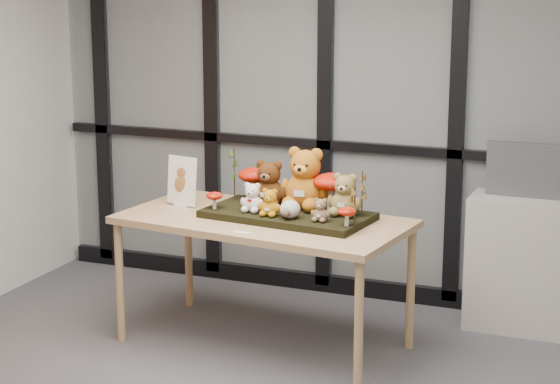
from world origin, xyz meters
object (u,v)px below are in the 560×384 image
at_px(mushroom_back_right, 331,190).
at_px(monitor, 526,170).
at_px(diorama_tray, 288,215).
at_px(bear_beige_small, 321,208).
at_px(bear_brown_medium, 269,181).
at_px(sign_holder, 182,183).
at_px(mushroom_back_left, 254,182).
at_px(mushroom_front_right, 347,216).
at_px(bear_small_yellow, 270,201).
at_px(display_table, 264,229).
at_px(bear_tan_back, 345,192).
at_px(plush_cream_hedgehog, 290,208).
at_px(mushroom_front_left, 214,199).
at_px(bear_white_bow, 252,196).
at_px(cabinet, 520,263).
at_px(bear_pooh_yellow, 306,175).

height_order(mushroom_back_right, monitor, monitor).
xyz_separation_m(diorama_tray, bear_beige_small, (0.25, -0.14, 0.10)).
relative_size(bear_brown_medium, sign_holder, 1.00).
bearing_deg(mushroom_back_left, diorama_tray, -33.82).
relative_size(diorama_tray, mushroom_front_right, 8.22).
bearing_deg(bear_small_yellow, monitor, 43.29).
bearing_deg(mushroom_front_right, monitor, 50.89).
height_order(display_table, mushroom_front_right, mushroom_front_right).
distance_m(diorama_tray, bear_tan_back, 0.38).
bearing_deg(plush_cream_hedgehog, mushroom_back_right, 65.67).
relative_size(mushroom_back_left, mushroom_front_left, 2.00).
bearing_deg(mushroom_front_right, bear_brown_medium, 155.22).
bearing_deg(display_table, bear_tan_back, 18.66).
bearing_deg(mushroom_front_left, display_table, 8.96).
bearing_deg(mushroom_front_left, bear_white_bow, 4.21).
xyz_separation_m(sign_holder, cabinet, (1.97, 0.77, -0.51)).
bearing_deg(bear_small_yellow, mushroom_back_left, 133.06).
distance_m(bear_white_bow, monitor, 1.70).
bearing_deg(mushroom_front_right, bear_tan_back, 110.83).
bearing_deg(bear_small_yellow, bear_tan_back, 31.07).
bearing_deg(plush_cream_hedgehog, bear_beige_small, 8.50).
bearing_deg(bear_white_bow, diorama_tray, 28.80).
height_order(bear_tan_back, mushroom_front_right, bear_tan_back).
bearing_deg(bear_small_yellow, display_table, 139.64).
relative_size(mushroom_back_left, sign_holder, 0.72).
bearing_deg(bear_brown_medium, mushroom_back_left, 149.32).
bearing_deg(monitor, mushroom_back_right, -145.01).
relative_size(mushroom_back_right, sign_holder, 0.80).
height_order(bear_brown_medium, sign_holder, bear_brown_medium).
xyz_separation_m(mushroom_front_right, monitor, (0.82, 1.01, 0.13)).
distance_m(bear_tan_back, monitor, 1.20).
height_order(mushroom_back_left, mushroom_back_right, mushroom_back_right).
bearing_deg(monitor, bear_tan_back, -139.27).
relative_size(bear_pooh_yellow, plush_cream_hedgehog, 3.46).
distance_m(plush_cream_hedgehog, sign_holder, 0.81).
xyz_separation_m(bear_pooh_yellow, sign_holder, (-0.78, -0.08, -0.10)).
bearing_deg(mushroom_back_left, bear_beige_small, -31.25).
xyz_separation_m(mushroom_back_right, sign_holder, (-0.95, -0.08, -0.02)).
height_order(bear_beige_small, mushroom_front_left, bear_beige_small).
height_order(bear_pooh_yellow, mushroom_front_right, bear_pooh_yellow).
xyz_separation_m(display_table, mushroom_back_left, (-0.16, 0.25, 0.22)).
bearing_deg(bear_beige_small, cabinet, 50.71).
relative_size(bear_pooh_yellow, bear_tan_back, 1.49).
relative_size(bear_tan_back, bear_beige_small, 1.83).
bearing_deg(monitor, display_table, -147.46).
relative_size(diorama_tray, bear_tan_back, 3.57).
height_order(bear_small_yellow, cabinet, bear_small_yellow).
bearing_deg(bear_small_yellow, mushroom_front_right, 0.97).
distance_m(bear_brown_medium, bear_beige_small, 0.47).
relative_size(mushroom_front_left, monitor, 0.23).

